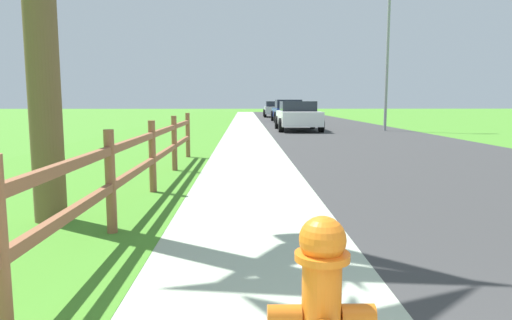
# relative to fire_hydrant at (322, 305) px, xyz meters

# --- Properties ---
(ground_plane) EXTENTS (120.00, 120.00, 0.00)m
(ground_plane) POSITION_rel_fire_hydrant_xyz_m (0.74, 23.19, -0.47)
(ground_plane) COLOR #468829
(road_asphalt) EXTENTS (7.00, 66.00, 0.01)m
(road_asphalt) POSITION_rel_fire_hydrant_xyz_m (4.24, 25.19, -0.46)
(road_asphalt) COLOR #363636
(road_asphalt) RESTS_ON ground
(curb_concrete) EXTENTS (6.00, 66.00, 0.01)m
(curb_concrete) POSITION_rel_fire_hydrant_xyz_m (-2.26, 25.19, -0.46)
(curb_concrete) COLOR #A8B69D
(curb_concrete) RESTS_ON ground
(grass_verge) EXTENTS (5.00, 66.00, 0.00)m
(grass_verge) POSITION_rel_fire_hydrant_xyz_m (-3.76, 25.19, -0.46)
(grass_verge) COLOR #468829
(grass_verge) RESTS_ON ground
(fire_hydrant) EXTENTS (0.52, 0.44, 0.90)m
(fire_hydrant) POSITION_rel_fire_hydrant_xyz_m (0.00, 0.00, 0.00)
(fire_hydrant) COLOR orange
(fire_hydrant) RESTS_ON ground
(rail_fence) EXTENTS (0.11, 11.51, 1.14)m
(rail_fence) POSITION_rel_fire_hydrant_xyz_m (-1.82, 3.98, 0.19)
(rail_fence) COLOR brown
(rail_fence) RESTS_ON ground
(parked_suv_white) EXTENTS (2.09, 4.47, 1.42)m
(parked_suv_white) POSITION_rel_fire_hydrant_xyz_m (2.25, 20.51, 0.25)
(parked_suv_white) COLOR white
(parked_suv_white) RESTS_ON ground
(parked_car_blue) EXTENTS (2.15, 4.51, 1.52)m
(parked_car_blue) POSITION_rel_fire_hydrant_xyz_m (2.63, 29.90, 0.30)
(parked_car_blue) COLOR navy
(parked_car_blue) RESTS_ON ground
(parked_car_silver) EXTENTS (2.05, 4.28, 1.40)m
(parked_car_silver) POSITION_rel_fire_hydrant_xyz_m (2.34, 39.35, 0.25)
(parked_car_silver) COLOR #B7BABF
(parked_car_silver) RESTS_ON ground
(street_lamp) EXTENTS (1.17, 0.20, 6.84)m
(street_lamp) POSITION_rel_fire_hydrant_xyz_m (6.51, 20.01, 3.56)
(street_lamp) COLOR gray
(street_lamp) RESTS_ON ground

